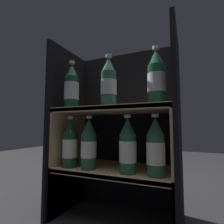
{
  "coord_description": "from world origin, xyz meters",
  "views": [
    {
      "loc": [
        0.35,
        -0.7,
        0.47
      ],
      "look_at": [
        0.0,
        0.11,
        0.55
      ],
      "focal_mm": 28.0,
      "sensor_mm": 36.0,
      "label": 1
    }
  ],
  "objects_px": {
    "bottle_upper_front_1": "(108,84)",
    "bottle_lower_front_3": "(156,149)",
    "bottle_lower_front_1": "(89,145)",
    "bottle_upper_front_0": "(72,88)",
    "bottle_lower_front_0": "(70,144)",
    "bottle_upper_front_2": "(157,79)",
    "bottle_lower_front_2": "(128,147)"
  },
  "relations": [
    {
      "from": "bottle_upper_front_1",
      "to": "bottle_lower_front_2",
      "type": "relative_size",
      "value": 1.0
    },
    {
      "from": "bottle_lower_front_3",
      "to": "bottle_lower_front_1",
      "type": "bearing_deg",
      "value": -180.0
    },
    {
      "from": "bottle_lower_front_3",
      "to": "bottle_lower_front_2",
      "type": "bearing_deg",
      "value": -180.0
    },
    {
      "from": "bottle_lower_front_3",
      "to": "bottle_upper_front_1",
      "type": "bearing_deg",
      "value": -180.0
    },
    {
      "from": "bottle_upper_front_0",
      "to": "bottle_lower_front_2",
      "type": "xyz_separation_m",
      "value": [
        0.32,
        0.0,
        -0.31
      ]
    },
    {
      "from": "bottle_upper_front_1",
      "to": "bottle_lower_front_3",
      "type": "xyz_separation_m",
      "value": [
        0.23,
        0.0,
        -0.31
      ]
    },
    {
      "from": "bottle_lower_front_0",
      "to": "bottle_upper_front_2",
      "type": "bearing_deg",
      "value": 0.0
    },
    {
      "from": "bottle_upper_front_2",
      "to": "bottle_lower_front_0",
      "type": "xyz_separation_m",
      "value": [
        -0.46,
        -0.0,
        -0.31
      ]
    },
    {
      "from": "bottle_lower_front_0",
      "to": "bottle_lower_front_1",
      "type": "height_order",
      "value": "same"
    },
    {
      "from": "bottle_upper_front_0",
      "to": "bottle_lower_front_0",
      "type": "bearing_deg",
      "value": 180.0
    },
    {
      "from": "bottle_upper_front_1",
      "to": "bottle_lower_front_1",
      "type": "distance_m",
      "value": 0.33
    },
    {
      "from": "bottle_upper_front_0",
      "to": "bottle_lower_front_0",
      "type": "height_order",
      "value": "bottle_upper_front_0"
    },
    {
      "from": "bottle_upper_front_1",
      "to": "bottle_lower_front_1",
      "type": "bearing_deg",
      "value": 180.0
    },
    {
      "from": "bottle_upper_front_2",
      "to": "bottle_upper_front_1",
      "type": "bearing_deg",
      "value": -180.0
    },
    {
      "from": "bottle_lower_front_1",
      "to": "bottle_lower_front_2",
      "type": "relative_size",
      "value": 1.0
    },
    {
      "from": "bottle_upper_front_2",
      "to": "bottle_lower_front_1",
      "type": "height_order",
      "value": "bottle_upper_front_2"
    },
    {
      "from": "bottle_upper_front_1",
      "to": "bottle_upper_front_2",
      "type": "height_order",
      "value": "same"
    },
    {
      "from": "bottle_lower_front_0",
      "to": "bottle_upper_front_0",
      "type": "bearing_deg",
      "value": 0.0
    },
    {
      "from": "bottle_upper_front_2",
      "to": "bottle_lower_front_1",
      "type": "bearing_deg",
      "value": -180.0
    },
    {
      "from": "bottle_upper_front_1",
      "to": "bottle_lower_front_0",
      "type": "height_order",
      "value": "bottle_upper_front_1"
    },
    {
      "from": "bottle_upper_front_2",
      "to": "bottle_lower_front_0",
      "type": "relative_size",
      "value": 1.0
    },
    {
      "from": "bottle_upper_front_1",
      "to": "bottle_lower_front_3",
      "type": "height_order",
      "value": "bottle_upper_front_1"
    },
    {
      "from": "bottle_lower_front_1",
      "to": "bottle_lower_front_2",
      "type": "distance_m",
      "value": 0.21
    },
    {
      "from": "bottle_lower_front_2",
      "to": "bottle_upper_front_2",
      "type": "bearing_deg",
      "value": 0.0
    },
    {
      "from": "bottle_upper_front_2",
      "to": "bottle_lower_front_2",
      "type": "height_order",
      "value": "bottle_upper_front_2"
    },
    {
      "from": "bottle_upper_front_1",
      "to": "bottle_lower_front_2",
      "type": "bearing_deg",
      "value": 0.0
    },
    {
      "from": "bottle_lower_front_3",
      "to": "bottle_upper_front_2",
      "type": "bearing_deg",
      "value": 0.0
    },
    {
      "from": "bottle_upper_front_2",
      "to": "bottle_lower_front_0",
      "type": "height_order",
      "value": "bottle_upper_front_2"
    },
    {
      "from": "bottle_upper_front_1",
      "to": "bottle_lower_front_2",
      "type": "distance_m",
      "value": 0.32
    },
    {
      "from": "bottle_lower_front_0",
      "to": "bottle_lower_front_2",
      "type": "bearing_deg",
      "value": 0.0
    },
    {
      "from": "bottle_lower_front_2",
      "to": "bottle_lower_front_3",
      "type": "xyz_separation_m",
      "value": [
        0.13,
        0.0,
        0.0
      ]
    },
    {
      "from": "bottle_upper_front_1",
      "to": "bottle_lower_front_1",
      "type": "relative_size",
      "value": 1.0
    }
  ]
}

